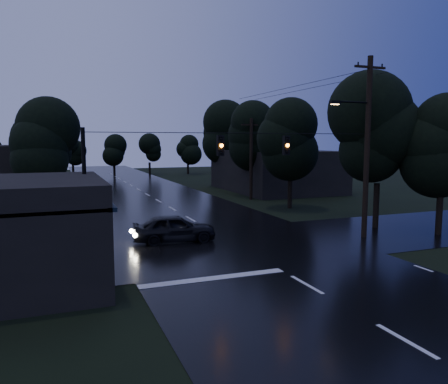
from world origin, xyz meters
TOP-DOWN VIEW (x-y plane):
  - ground at (0.00, 0.00)m, footprint 160.00×160.00m
  - main_road at (0.00, 30.00)m, footprint 12.00×120.00m
  - cross_street at (0.00, 12.00)m, footprint 60.00×9.00m
  - building_far_right at (14.00, 34.00)m, footprint 10.00×14.00m
  - utility_pole_main at (7.41, 11.00)m, footprint 3.50×0.30m
  - utility_pole_far at (8.30, 28.00)m, footprint 2.00×0.30m
  - anchor_pole_left at (-7.50, 11.00)m, footprint 0.18×0.18m
  - span_signals at (0.56, 10.99)m, footprint 15.00×0.37m
  - tree_corner_near at (10.00, 13.00)m, footprint 4.48×4.48m
  - tree_corner_far at (12.00, 10.00)m, footprint 3.92×3.92m
  - tree_left_a at (-9.00, 22.00)m, footprint 3.92×3.92m
  - tree_left_b at (-9.60, 30.00)m, footprint 4.20×4.20m
  - tree_left_c at (-10.20, 40.00)m, footprint 4.48×4.48m
  - tree_right_a at (9.00, 22.00)m, footprint 4.20×4.20m
  - tree_right_b at (9.60, 30.00)m, footprint 4.48×4.48m
  - tree_right_c at (10.20, 40.00)m, footprint 4.76×4.76m
  - car at (-2.81, 13.77)m, footprint 4.59×2.19m

SIDE VIEW (x-z plane):
  - ground at x=0.00m, z-range 0.00..0.00m
  - main_road at x=0.00m, z-range -0.01..0.01m
  - cross_street at x=0.00m, z-range -0.01..0.01m
  - car at x=-2.81m, z-range 0.00..1.51m
  - building_far_right at x=14.00m, z-range 0.00..4.40m
  - anchor_pole_left at x=-7.50m, z-range 0.00..6.00m
  - utility_pole_far at x=8.30m, z-range 0.13..7.63m
  - tree_corner_far at x=12.00m, z-range 1.11..9.37m
  - tree_left_a at x=-9.00m, z-range 1.11..9.37m
  - span_signals at x=0.56m, z-range 4.69..5.80m
  - utility_pole_main at x=7.41m, z-range 0.26..10.26m
  - tree_left_b at x=-9.60m, z-range 1.19..10.04m
  - tree_right_a at x=9.00m, z-range 1.19..10.04m
  - tree_corner_near at x=10.00m, z-range 1.27..10.71m
  - tree_left_c at x=-10.20m, z-range 1.27..10.71m
  - tree_right_b at x=9.60m, z-range 1.27..10.71m
  - tree_right_c at x=10.20m, z-range 1.35..11.38m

